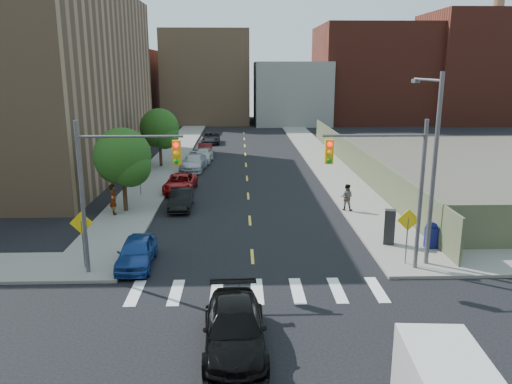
{
  "coord_description": "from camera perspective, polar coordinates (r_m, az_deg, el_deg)",
  "views": [
    {
      "loc": [
        -0.57,
        -15.33,
        9.17
      ],
      "look_at": [
        0.36,
        13.24,
        2.0
      ],
      "focal_mm": 35.0,
      "sensor_mm": 36.0,
      "label": 1
    }
  ],
  "objects": [
    {
      "name": "sidewalk_ne",
      "position": [
        58.15,
        6.42,
        5.0
      ],
      "size": [
        3.5,
        73.0,
        0.15
      ],
      "primitive_type": "cube",
      "color": "gray",
      "rests_on": "ground"
    },
    {
      "name": "parked_car_white",
      "position": [
        49.75,
        -6.03,
        4.22
      ],
      "size": [
        1.96,
        4.3,
        1.43
      ],
      "primitive_type": "imported",
      "rotation": [
        0.0,
        0.0,
        -0.06
      ],
      "color": "silver",
      "rests_on": "ground"
    },
    {
      "name": "fence_north",
      "position": [
        45.21,
        11.2,
        3.72
      ],
      "size": [
        0.12,
        44.0,
        2.5
      ],
      "primitive_type": "cube",
      "color": "#515A3F",
      "rests_on": "ground"
    },
    {
      "name": "ground",
      "position": [
        17.87,
        0.25,
        -16.79
      ],
      "size": [
        160.0,
        160.0,
        0.0
      ],
      "primitive_type": "plane",
      "color": "black",
      "rests_on": "ground"
    },
    {
      "name": "parked_car_red",
      "position": [
        38.12,
        -8.65,
        1.01
      ],
      "size": [
        2.34,
        4.79,
        1.31
      ],
      "primitive_type": "imported",
      "rotation": [
        0.0,
        0.0,
        -0.04
      ],
      "color": "#A21012",
      "rests_on": "ground"
    },
    {
      "name": "signal_nw",
      "position": [
        22.49,
        -15.75,
        1.63
      ],
      "size": [
        4.59,
        0.3,
        7.0
      ],
      "color": "#59595E",
      "rests_on": "ground"
    },
    {
      "name": "black_sedan",
      "position": [
        17.18,
        -2.46,
        -15.34
      ],
      "size": [
        2.21,
        5.14,
        1.47
      ],
      "primitive_type": "imported",
      "rotation": [
        0.0,
        0.0,
        0.03
      ],
      "color": "black",
      "rests_on": "ground"
    },
    {
      "name": "tree_west_near",
      "position": [
        32.74,
        -14.98,
        3.59
      ],
      "size": [
        3.66,
        3.64,
        5.52
      ],
      "color": "#332114",
      "rests_on": "ground"
    },
    {
      "name": "mailbox",
      "position": [
        27.12,
        19.37,
        -4.69
      ],
      "size": [
        0.59,
        0.47,
        1.38
      ],
      "rotation": [
        0.0,
        0.0,
        0.07
      ],
      "color": "#0F1459",
      "rests_on": "sidewalk_ne"
    },
    {
      "name": "bg_bldg_center",
      "position": [
        85.86,
        3.95,
        11.27
      ],
      "size": [
        12.0,
        16.0,
        10.0
      ],
      "primitive_type": "cube",
      "color": "gray",
      "rests_on": "ground"
    },
    {
      "name": "parked_car_silver",
      "position": [
        45.87,
        -7.12,
        3.36
      ],
      "size": [
        2.52,
        5.15,
        1.44
      ],
      "primitive_type": "imported",
      "rotation": [
        0.0,
        0.0,
        -0.1
      ],
      "color": "#AFB3B7",
      "rests_on": "ground"
    },
    {
      "name": "bg_bldg_east",
      "position": [
        90.21,
        12.97,
        13.0
      ],
      "size": [
        18.0,
        18.0,
        16.0
      ],
      "primitive_type": "cube",
      "color": "#592319",
      "rests_on": "ground"
    },
    {
      "name": "sidewalk_nw",
      "position": [
        58.0,
        -8.98,
        4.89
      ],
      "size": [
        3.5,
        73.0,
        0.15
      ],
      "primitive_type": "cube",
      "color": "gray",
      "rests_on": "ground"
    },
    {
      "name": "bg_bldg_west",
      "position": [
        88.03,
        -16.28,
        11.47
      ],
      "size": [
        14.0,
        18.0,
        12.0
      ],
      "primitive_type": "cube",
      "color": "#592319",
      "rests_on": "ground"
    },
    {
      "name": "warn_sign_ne",
      "position": [
        24.26,
        16.96,
        -3.76
      ],
      "size": [
        1.06,
        0.06,
        2.83
      ],
      "color": "#59595E",
      "rests_on": "ground"
    },
    {
      "name": "parked_car_grey",
      "position": [
        62.27,
        -5.21,
        6.18
      ],
      "size": [
        2.34,
        4.88,
        1.34
      ],
      "primitive_type": "imported",
      "rotation": [
        0.0,
        0.0,
        0.02
      ],
      "color": "black",
      "rests_on": "ground"
    },
    {
      "name": "payphone",
      "position": [
        26.98,
        15.01,
        -3.88
      ],
      "size": [
        0.65,
        0.59,
        1.85
      ],
      "primitive_type": "cube",
      "rotation": [
        0.0,
        0.0,
        -0.28
      ],
      "color": "black",
      "rests_on": "sidewalk_ne"
    },
    {
      "name": "streetlight_ne",
      "position": [
        24.22,
        19.45,
        3.89
      ],
      "size": [
        0.25,
        3.7,
        9.0
      ],
      "color": "#59595E",
      "rests_on": "ground"
    },
    {
      "name": "pedestrian_west",
      "position": [
        32.49,
        -15.98,
        -0.82
      ],
      "size": [
        0.72,
        0.84,
        1.94
      ],
      "primitive_type": "imported",
      "rotation": [
        0.0,
        0.0,
        2.0
      ],
      "color": "gray",
      "rests_on": "sidewalk_nw"
    },
    {
      "name": "tree_west_far",
      "position": [
        47.31,
        -10.97,
        6.92
      ],
      "size": [
        3.66,
        3.64,
        5.52
      ],
      "color": "#332114",
      "rests_on": "ground"
    },
    {
      "name": "parked_car_blue",
      "position": [
        24.39,
        -13.49,
        -6.69
      ],
      "size": [
        1.74,
        4.06,
        1.37
      ],
      "primitive_type": "imported",
      "rotation": [
        0.0,
        0.0,
        0.03
      ],
      "color": "navy",
      "rests_on": "ground"
    },
    {
      "name": "warn_sign_nw",
      "position": [
        24.09,
        -19.28,
        -4.07
      ],
      "size": [
        1.06,
        0.06,
        2.83
      ],
      "color": "#59595E",
      "rests_on": "ground"
    },
    {
      "name": "parked_car_maroon",
      "position": [
        52.74,
        -5.8,
        4.76
      ],
      "size": [
        1.72,
        4.28,
        1.38
      ],
      "primitive_type": "imported",
      "rotation": [
        0.0,
        0.0,
        0.06
      ],
      "color": "#470E0E",
      "rests_on": "ground"
    },
    {
      "name": "signal_ne",
      "position": [
        22.79,
        14.91,
        1.85
      ],
      "size": [
        4.59,
        0.3,
        7.0
      ],
      "color": "#59595E",
      "rests_on": "ground"
    },
    {
      "name": "parked_car_black",
      "position": [
        33.46,
        -8.55,
        -0.8
      ],
      "size": [
        1.49,
        4.06,
        1.33
      ],
      "primitive_type": "imported",
      "rotation": [
        0.0,
        0.0,
        0.02
      ],
      "color": "black",
      "rests_on": "ground"
    },
    {
      "name": "bg_bldg_midwest",
      "position": [
        87.51,
        -5.56,
        12.93
      ],
      "size": [
        14.0,
        16.0,
        15.0
      ],
      "primitive_type": "cube",
      "color": "#8C6B4C",
      "rests_on": "ground"
    },
    {
      "name": "bg_bldg_fareast",
      "position": [
        93.64,
        23.08,
        12.89
      ],
      "size": [
        14.0,
        16.0,
        18.0
      ],
      "primitive_type": "cube",
      "color": "#592319",
      "rests_on": "ground"
    },
    {
      "name": "smokestack",
      "position": [
        95.48,
        25.64,
        15.66
      ],
      "size": [
        1.8,
        1.8,
        28.0
      ],
      "primitive_type": "cylinder",
      "color": "#8C6B4C",
      "rests_on": "ground"
    },
    {
      "name": "pedestrian_east",
      "position": [
        32.74,
        10.32,
        -0.58
      ],
      "size": [
        1.02,
        0.92,
        1.72
      ],
      "primitive_type": "imported",
      "rotation": [
        0.0,
        0.0,
        2.76
      ],
      "color": "gray",
      "rests_on": "sidewalk_ne"
    },
    {
      "name": "warn_sign_midwest",
      "position": [
        36.77,
        -13.17,
        2.46
      ],
      "size": [
        1.06,
        0.06,
        2.83
      ],
      "color": "#59595E",
      "rests_on": "ground"
    }
  ]
}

